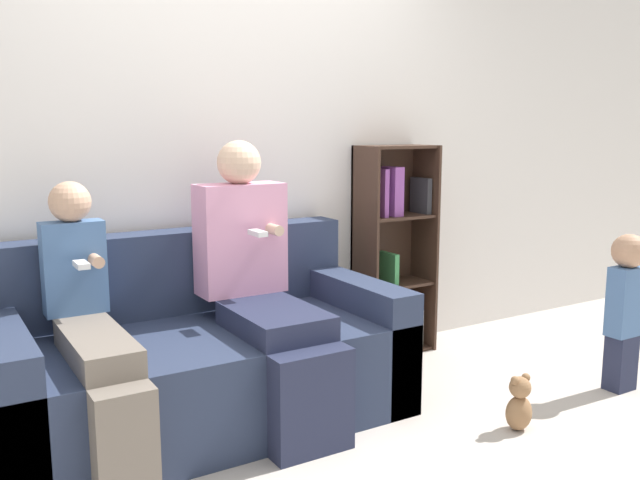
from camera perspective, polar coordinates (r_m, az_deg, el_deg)
ground_plane at (r=3.11m, az=1.24°, el=-16.99°), size 14.00×14.00×0.00m
back_wall at (r=3.73m, az=-7.64°, el=7.72°), size 10.00×0.06×2.55m
couch at (r=3.30m, az=-10.11°, el=-9.96°), size 1.88×0.94×0.87m
adult_seated at (r=3.22m, az=-4.99°, el=-3.22°), size 0.43×0.86×1.32m
child_seated at (r=2.94m, az=-18.57°, el=-6.92°), size 0.27×0.88×1.15m
toddler_standing at (r=3.90m, az=24.31°, el=-4.83°), size 0.18×0.18×0.84m
bookshelf at (r=4.20m, az=6.13°, el=-0.78°), size 0.47×0.27×1.28m
teddy_bear at (r=3.34m, az=16.43°, el=-13.12°), size 0.13×0.11×0.27m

